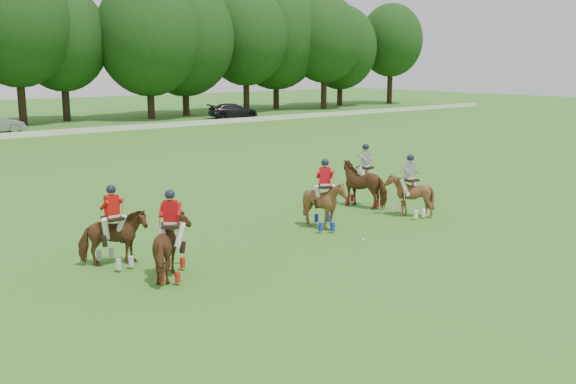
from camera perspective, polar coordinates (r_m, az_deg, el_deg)
ground at (r=16.85m, az=3.67°, el=-7.74°), size 180.00×180.00×0.00m
car_right at (r=65.37m, az=-4.90°, el=7.22°), size 5.39×3.23×1.46m
polo_red_a at (r=16.95m, az=-10.29°, el=-4.78°), size 1.84×2.09×2.34m
polo_red_b at (r=18.30m, az=-15.24°, el=-3.92°), size 1.64×1.43×2.28m
polo_red_c at (r=21.61m, az=3.27°, el=-1.04°), size 1.99×2.03×2.38m
polo_stripe_a at (r=25.11m, az=6.84°, el=0.75°), size 1.57×2.29×2.46m
polo_stripe_b at (r=23.73m, az=10.71°, el=-0.21°), size 1.39×1.53×2.28m
polo_ball at (r=20.39m, az=6.69°, el=-4.25°), size 0.09×0.09×0.09m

